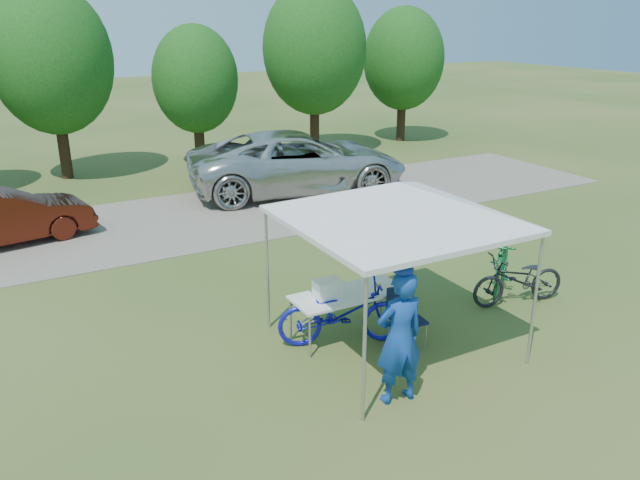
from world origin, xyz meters
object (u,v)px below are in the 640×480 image
at_px(bike_green, 502,263).
at_px(bike_dark, 519,280).
at_px(sedan, 4,217).
at_px(folding_chair, 404,311).
at_px(folding_table, 348,295).
at_px(bike_blue, 342,312).
at_px(cyclist, 399,338).
at_px(cooler, 327,289).
at_px(minivan, 298,162).

distance_m(bike_green, bike_dark, 0.68).
distance_m(bike_dark, sedan, 11.46).
height_order(folding_chair, bike_green, bike_green).
height_order(folding_table, bike_blue, bike_blue).
bearing_deg(sedan, cyclist, -165.53).
relative_size(cooler, bike_blue, 0.21).
height_order(bike_dark, minivan, minivan).
bearing_deg(cooler, folding_table, -0.00).
distance_m(folding_table, cooler, 0.45).
bearing_deg(bike_green, cyclist, -100.32).
bearing_deg(bike_dark, cyclist, -57.01).
bearing_deg(cooler, sedan, 119.40).
relative_size(bike_dark, minivan, 0.28).
bearing_deg(sedan, folding_chair, -156.96).
height_order(bike_blue, minivan, minivan).
height_order(bike_green, bike_dark, bike_green).
xyz_separation_m(folding_chair, minivan, (2.71, 9.13, 0.36)).
bearing_deg(bike_blue, bike_dark, -73.72).
height_order(cyclist, bike_dark, cyclist).
bearing_deg(cyclist, cooler, -84.48).
bearing_deg(folding_chair, cooler, 154.67).
distance_m(minivan, sedan, 8.14).
relative_size(folding_table, bike_dark, 1.03).
height_order(bike_blue, sedan, sedan).
distance_m(cyclist, bike_dark, 4.05).
xyz_separation_m(cyclist, minivan, (3.74, 10.42, -0.04)).
distance_m(folding_chair, bike_blue, 1.00).
relative_size(cyclist, bike_green, 1.07).
xyz_separation_m(cyclist, bike_green, (3.95, 2.11, -0.43)).
xyz_separation_m(cyclist, bike_blue, (0.14, 1.75, -0.42)).
distance_m(folding_table, cyclist, 1.96).
distance_m(folding_chair, cyclist, 1.69).
xyz_separation_m(folding_table, minivan, (3.38, 8.50, 0.19)).
bearing_deg(minivan, cyclist, 171.49).
height_order(bike_green, sedan, sedan).
bearing_deg(minivan, folding_chair, 174.70).
height_order(minivan, sedan, minivan).
height_order(folding_table, sedan, sedan).
distance_m(folding_table, bike_dark, 3.43).
distance_m(cooler, sedan, 8.78).
bearing_deg(cyclist, bike_dark, -154.47).
distance_m(bike_blue, bike_green, 3.83).
bearing_deg(bike_dark, sedan, -123.24).
relative_size(bike_dark, sedan, 0.47).
distance_m(bike_green, sedan, 11.15).
height_order(folding_table, folding_chair, folding_chair).
relative_size(cooler, bike_dark, 0.23).
xyz_separation_m(minivan, sedan, (-8.09, -0.86, -0.26)).
bearing_deg(folding_table, cyclist, -100.61).
height_order(bike_green, minivan, minivan).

